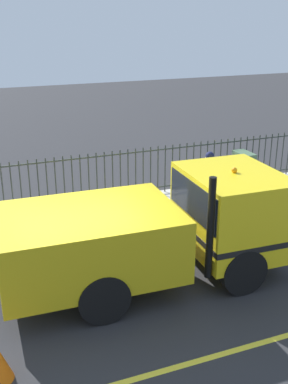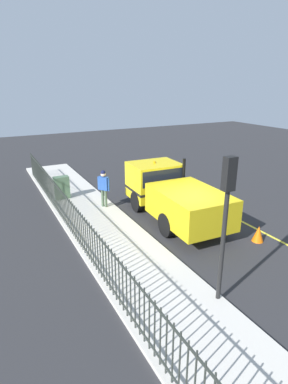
{
  "view_description": "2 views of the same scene",
  "coord_description": "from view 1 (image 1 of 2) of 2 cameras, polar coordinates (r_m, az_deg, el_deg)",
  "views": [
    {
      "loc": [
        -8.11,
        2.01,
        5.23
      ],
      "look_at": [
        1.43,
        -1.82,
        1.37
      ],
      "focal_mm": 44.73,
      "sensor_mm": 36.0,
      "label": 1
    },
    {
      "loc": [
        6.94,
        9.42,
        5.75
      ],
      "look_at": [
        0.52,
        -2.91,
        0.91
      ],
      "focal_mm": 29.36,
      "sensor_mm": 36.0,
      "label": 2
    }
  ],
  "objects": [
    {
      "name": "utility_cabinet",
      "position": [
        14.94,
        11.73,
        2.5
      ],
      "size": [
        0.74,
        0.41,
        1.16
      ],
      "primitive_type": "cube",
      "color": "#4C6B4C",
      "rests_on": "sidewalk_slab"
    },
    {
      "name": "work_truck",
      "position": [
        9.68,
        2.67,
        -3.94
      ],
      "size": [
        2.52,
        6.01,
        2.5
      ],
      "rotation": [
        0.0,
        0.0,
        3.1
      ],
      "color": "yellow",
      "rests_on": "ground"
    },
    {
      "name": "lane_marking",
      "position": [
        7.81,
        -1.27,
        -21.45
      ],
      "size": [
        0.12,
        23.76,
        0.01
      ],
      "primitive_type": "cube",
      "color": "yellow",
      "rests_on": "ground"
    },
    {
      "name": "sidewalk_slab",
      "position": [
        12.46,
        -10.63,
        -4.31
      ],
      "size": [
        2.82,
        26.4,
        0.12
      ],
      "primitive_type": "cube",
      "color": "beige",
      "rests_on": "ground"
    },
    {
      "name": "worker_standing",
      "position": [
        12.51,
        7.73,
        1.71
      ],
      "size": [
        0.48,
        0.55,
        1.8
      ],
      "rotation": [
        0.0,
        0.0,
        2.19
      ],
      "color": "#264C99",
      "rests_on": "sidewalk_slab"
    },
    {
      "name": "iron_fence",
      "position": [
        13.32,
        -11.98,
        0.97
      ],
      "size": [
        0.04,
        22.48,
        1.46
      ],
      "color": "#2D332D",
      "rests_on": "sidewalk_slab"
    },
    {
      "name": "ground_plane",
      "position": [
        9.86,
        -6.89,
        -11.61
      ],
      "size": [
        58.09,
        58.09,
        0.0
      ],
      "primitive_type": "plane",
      "color": "#2B2B2D",
      "rests_on": "ground"
    }
  ]
}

